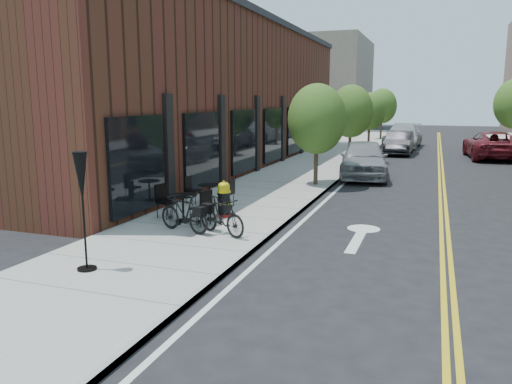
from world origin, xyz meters
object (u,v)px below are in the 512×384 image
at_px(bicycle_right, 222,216).
at_px(parked_car_b, 399,143).
at_px(bicycle_left, 184,213).
at_px(parked_car_c, 403,136).
at_px(fire_hydrant, 224,200).
at_px(bistro_set_c, 210,191).
at_px(bistro_set_b, 183,204).
at_px(parked_car_far, 492,145).
at_px(parked_car_a, 364,159).
at_px(patio_umbrella, 82,186).

relative_size(bicycle_right, parked_car_b, 0.36).
height_order(bicycle_right, parked_car_b, parked_car_b).
height_order(bicycle_left, parked_car_c, parked_car_c).
bearing_deg(fire_hydrant, bistro_set_c, 140.10).
distance_m(bicycle_right, bistro_set_b, 1.77).
bearing_deg(parked_car_far, parked_car_a, 53.79).
bearing_deg(parked_car_a, parked_car_far, 50.42).
bearing_deg(parked_car_b, parked_car_c, 91.49).
bearing_deg(bicycle_left, parked_car_far, 173.53).
height_order(bistro_set_b, bistro_set_c, bistro_set_b).
relative_size(bistro_set_b, parked_car_b, 0.41).
distance_m(bicycle_right, patio_umbrella, 3.66).
bearing_deg(parked_car_far, parked_car_c, -50.57).
bearing_deg(fire_hydrant, parked_car_c, 93.16).
distance_m(fire_hydrant, bicycle_left, 1.88).
height_order(patio_umbrella, parked_car_c, patio_umbrella).
xyz_separation_m(bistro_set_b, bistro_set_c, (-0.22, 2.16, -0.04)).
bearing_deg(bicycle_right, parked_car_far, 4.01).
distance_m(bicycle_left, parked_car_a, 11.34).
relative_size(patio_umbrella, parked_car_a, 0.47).
xyz_separation_m(bistro_set_b, parked_car_b, (4.20, 20.19, 0.13)).
xyz_separation_m(parked_car_b, parked_car_c, (-0.07, 4.76, 0.10)).
xyz_separation_m(bistro_set_b, parked_car_a, (3.40, 10.00, 0.23)).
height_order(bicycle_left, bistro_set_c, bicycle_left).
relative_size(bicycle_left, parked_car_b, 0.36).
xyz_separation_m(fire_hydrant, parked_car_c, (3.33, 24.06, 0.22)).
relative_size(bistro_set_b, bistro_set_c, 1.11).
xyz_separation_m(bicycle_right, bistro_set_b, (-1.52, 0.91, 0.00)).
height_order(bicycle_right, parked_car_far, parked_car_far).
bearing_deg(fire_hydrant, patio_umbrella, -87.21).
height_order(bicycle_left, patio_umbrella, patio_umbrella).
relative_size(fire_hydrant, bistro_set_b, 0.57).
bearing_deg(parked_car_c, bicycle_left, -94.70).
relative_size(bicycle_right, bistro_set_b, 0.88).
xyz_separation_m(bistro_set_c, parked_car_b, (4.42, 18.03, 0.17)).
xyz_separation_m(fire_hydrant, bicycle_right, (0.71, -1.81, -0.01)).
bearing_deg(parked_car_c, bistro_set_b, -96.20).
relative_size(fire_hydrant, bicycle_left, 0.64).
bearing_deg(patio_umbrella, bistro_set_b, 91.13).
distance_m(fire_hydrant, patio_umbrella, 5.15).
bearing_deg(parked_car_b, bistro_set_b, -101.06).
xyz_separation_m(bicycle_right, parked_car_c, (2.61, 25.87, 0.23)).
bearing_deg(bistro_set_b, parked_car_b, 96.44).
relative_size(bistro_set_c, parked_car_c, 0.28).
xyz_separation_m(bicycle_right, bistro_set_c, (-1.74, 3.07, -0.04)).
distance_m(parked_car_c, parked_car_far, 7.47).
bearing_deg(bistro_set_c, patio_umbrella, -81.40).
xyz_separation_m(fire_hydrant, parked_car_a, (2.60, 9.10, 0.23)).
xyz_separation_m(fire_hydrant, parked_car_far, (8.51, 18.68, 0.19)).
bearing_deg(patio_umbrella, parked_car_far, 68.67).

